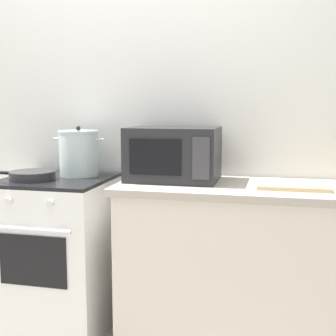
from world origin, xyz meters
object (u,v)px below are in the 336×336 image
object	(u,v)px
stove	(59,254)
microwave	(174,154)
stock_pot	(79,153)
frying_pan	(32,175)
cutting_board	(293,185)

from	to	relation	value
stove	microwave	distance (m)	0.92
stock_pot	frying_pan	xyz separation A→B (m)	(-0.20, -0.21, -0.11)
stove	microwave	world-z (taller)	microwave
microwave	cutting_board	distance (m)	0.67
stock_pot	microwave	world-z (taller)	same
stock_pot	cutting_board	distance (m)	1.26
frying_pan	cutting_board	bearing A→B (deg)	3.59
stock_pot	microwave	size ratio (longest dim) A/B	0.65
stove	cutting_board	distance (m)	1.41
stock_pot	microwave	xyz separation A→B (m)	(0.59, -0.04, 0.01)
microwave	cutting_board	xyz separation A→B (m)	(0.65, -0.08, -0.14)
stock_pot	frying_pan	distance (m)	0.31
frying_pan	microwave	world-z (taller)	microwave
frying_pan	microwave	distance (m)	0.82
stove	cutting_board	world-z (taller)	cutting_board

